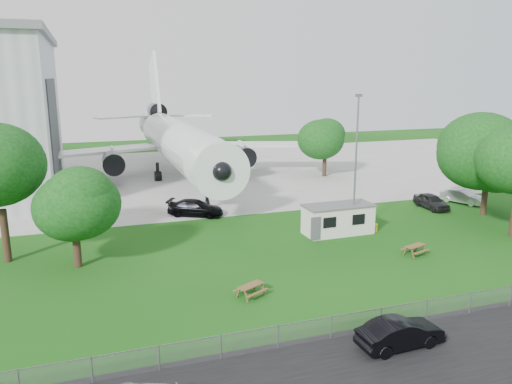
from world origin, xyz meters
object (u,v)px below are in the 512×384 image
object	(u,v)px
car_centre_sedan	(400,334)
picnic_west	(251,296)
site_cabin	(338,219)
airliner	(176,139)
picnic_east	(415,255)

from	to	relation	value
car_centre_sedan	picnic_west	bearing A→B (deg)	30.06
car_centre_sedan	site_cabin	bearing A→B (deg)	-21.23
site_cabin	picnic_west	distance (m)	15.05
picnic_west	car_centre_sedan	world-z (taller)	car_centre_sedan
site_cabin	airliner	bearing A→B (deg)	107.10
site_cabin	picnic_west	bearing A→B (deg)	-139.12
airliner	picnic_east	xyz separation A→B (m)	(12.10, -35.96, -5.27)
picnic_east	airliner	bearing A→B (deg)	90.97
site_cabin	picnic_west	xyz separation A→B (m)	(-11.34, -9.81, -1.31)
picnic_east	car_centre_sedan	world-z (taller)	car_centre_sedan
airliner	picnic_east	bearing A→B (deg)	-71.41
car_centre_sedan	airliner	bearing A→B (deg)	0.82
airliner	site_cabin	bearing A→B (deg)	-72.90
site_cabin	picnic_east	bearing A→B (deg)	-65.27
airliner	car_centre_sedan	world-z (taller)	airliner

